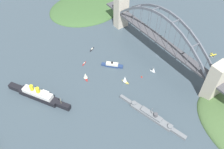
% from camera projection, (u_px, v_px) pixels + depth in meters
% --- Properties ---
extents(ground_plane, '(1400.00, 1400.00, 0.00)m').
position_uv_depth(ground_plane, '(158.00, 55.00, 332.56)').
color(ground_plane, '#3D4C56').
extents(harbor_arch_bridge, '(243.34, 19.91, 70.33)m').
position_uv_depth(harbor_arch_bridge, '(161.00, 40.00, 312.17)').
color(harbor_arch_bridge, beige).
rests_on(harbor_arch_bridge, ground).
extents(headland_east_shore, '(114.08, 137.86, 16.81)m').
position_uv_depth(headland_east_shore, '(88.00, 8.00, 421.74)').
color(headland_east_shore, '#3D6033').
rests_on(headland_east_shore, ground).
extents(ocean_liner, '(76.84, 50.65, 19.36)m').
position_uv_depth(ocean_liner, '(38.00, 95.00, 275.34)').
color(ocean_liner, black).
rests_on(ocean_liner, ground).
extents(naval_cruiser, '(85.70, 26.85, 16.13)m').
position_uv_depth(naval_cruiser, '(152.00, 116.00, 258.77)').
color(naval_cruiser, slate).
rests_on(naval_cruiser, ground).
extents(harbor_ferry_steamer, '(25.01, 24.73, 7.71)m').
position_uv_depth(harbor_ferry_steamer, '(112.00, 65.00, 315.76)').
color(harbor_ferry_steamer, navy).
rests_on(harbor_ferry_steamer, ground).
extents(seaplane_taxiing_near_bridge, '(7.85, 10.55, 4.76)m').
position_uv_depth(seaplane_taxiing_near_bridge, '(213.00, 55.00, 329.99)').
color(seaplane_taxiing_near_bridge, '#B7B7B2').
rests_on(seaplane_taxiing_near_bridge, ground).
extents(seaplane_second_in_formation, '(10.56, 7.92, 4.91)m').
position_uv_depth(seaplane_second_in_formation, '(196.00, 68.00, 311.64)').
color(seaplane_second_in_formation, '#B7B7B2').
rests_on(seaplane_second_in_formation, ground).
extents(small_boat_0, '(10.07, 6.79, 11.49)m').
position_uv_depth(small_boat_0, '(125.00, 79.00, 293.44)').
color(small_boat_0, gold).
rests_on(small_boat_0, ground).
extents(small_boat_3, '(5.18, 7.48, 1.76)m').
position_uv_depth(small_boat_3, '(84.00, 64.00, 319.91)').
color(small_boat_3, '#B2231E').
rests_on(small_boat_3, ground).
extents(small_boat_4, '(7.72, 5.45, 8.92)m').
position_uv_depth(small_boat_4, '(154.00, 70.00, 306.49)').
color(small_boat_4, silver).
rests_on(small_boat_4, ground).
extents(small_boat_5, '(6.27, 10.01, 2.10)m').
position_uv_depth(small_boat_5, '(92.00, 49.00, 340.84)').
color(small_boat_5, black).
rests_on(small_boat_5, ground).
extents(small_boat_6, '(10.17, 6.68, 10.57)m').
position_uv_depth(small_boat_6, '(85.00, 76.00, 298.06)').
color(small_boat_6, '#B2231E').
rests_on(small_boat_6, ground).
extents(channel_marker_buoy, '(2.20, 2.20, 2.75)m').
position_uv_depth(channel_marker_buoy, '(142.00, 77.00, 302.17)').
color(channel_marker_buoy, red).
rests_on(channel_marker_buoy, ground).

